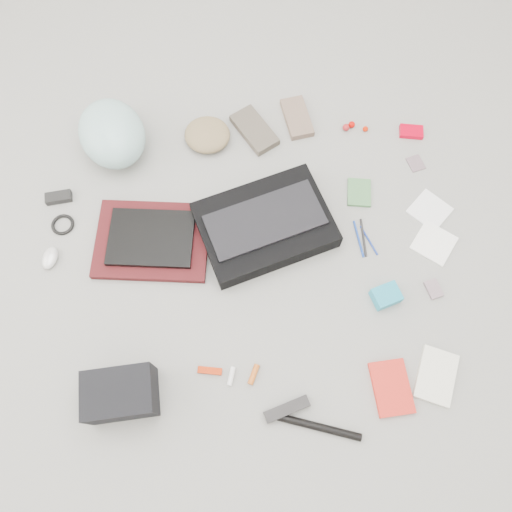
{
  "coord_description": "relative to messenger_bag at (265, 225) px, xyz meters",
  "views": [
    {
      "loc": [
        -0.04,
        -0.65,
        1.71
      ],
      "look_at": [
        0.0,
        0.0,
        0.05
      ],
      "focal_mm": 35.0,
      "sensor_mm": 36.0,
      "label": 1
    }
  ],
  "objects": [
    {
      "name": "ground_plane",
      "position": [
        -0.04,
        -0.12,
        -0.04
      ],
      "size": [
        4.0,
        4.0,
        0.0
      ],
      "primitive_type": "plane",
      "color": "gray"
    },
    {
      "name": "messenger_bag",
      "position": [
        0.0,
        0.0,
        0.0
      ],
      "size": [
        0.55,
        0.46,
        0.08
      ],
      "primitive_type": "cube",
      "rotation": [
        0.0,
        0.0,
        0.31
      ],
      "color": "black",
      "rests_on": "ground_plane"
    },
    {
      "name": "bag_flap",
      "position": [
        0.0,
        -0.0,
        0.04
      ],
      "size": [
        0.46,
        0.31,
        0.01
      ],
      "primitive_type": "cube",
      "rotation": [
        0.0,
        0.0,
        0.31
      ],
      "color": "black",
      "rests_on": "messenger_bag"
    },
    {
      "name": "laptop_sleeve",
      "position": [
        -0.42,
        -0.03,
        -0.02
      ],
      "size": [
        0.44,
        0.35,
        0.03
      ],
      "primitive_type": "cube",
      "rotation": [
        0.0,
        0.0,
        -0.1
      ],
      "color": "#471114",
      "rests_on": "ground_plane"
    },
    {
      "name": "laptop",
      "position": [
        -0.42,
        -0.03,
        -0.0
      ],
      "size": [
        0.33,
        0.25,
        0.02
      ],
      "primitive_type": "cube",
      "rotation": [
        0.0,
        0.0,
        -0.1
      ],
      "color": "black",
      "rests_on": "laptop_sleeve"
    },
    {
      "name": "bike_helmet",
      "position": [
        -0.56,
        0.4,
        0.05
      ],
      "size": [
        0.34,
        0.38,
        0.19
      ],
      "primitive_type": "ellipsoid",
      "rotation": [
        0.0,
        0.0,
        0.36
      ],
      "color": "#A2D3D2",
      "rests_on": "ground_plane"
    },
    {
      "name": "beanie",
      "position": [
        -0.2,
        0.41,
        -0.01
      ],
      "size": [
        0.22,
        0.22,
        0.06
      ],
      "primitive_type": "ellipsoid",
      "rotation": [
        0.0,
        0.0,
        -0.27
      ],
      "color": "#88724E",
      "rests_on": "ground_plane"
    },
    {
      "name": "mitten_left",
      "position": [
        -0.01,
        0.44,
        -0.02
      ],
      "size": [
        0.2,
        0.24,
        0.03
      ],
      "primitive_type": "cube",
      "rotation": [
        0.0,
        0.0,
        0.53
      ],
      "color": "brown",
      "rests_on": "ground_plane"
    },
    {
      "name": "mitten_right",
      "position": [
        0.17,
        0.49,
        -0.02
      ],
      "size": [
        0.13,
        0.2,
        0.03
      ],
      "primitive_type": "cube",
      "rotation": [
        0.0,
        0.0,
        0.18
      ],
      "color": "#7D6353",
      "rests_on": "ground_plane"
    },
    {
      "name": "power_brick",
      "position": [
        -0.78,
        0.18,
        -0.03
      ],
      "size": [
        0.1,
        0.06,
        0.03
      ],
      "primitive_type": "cube",
      "rotation": [
        0.0,
        0.0,
        0.12
      ],
      "color": "black",
      "rests_on": "ground_plane"
    },
    {
      "name": "cable_coil",
      "position": [
        -0.76,
        0.07,
        -0.03
      ],
      "size": [
        0.09,
        0.09,
        0.01
      ],
      "primitive_type": "torus",
      "rotation": [
        0.0,
        0.0,
        -0.08
      ],
      "color": "black",
      "rests_on": "ground_plane"
    },
    {
      "name": "mouse",
      "position": [
        -0.79,
        -0.07,
        -0.02
      ],
      "size": [
        0.07,
        0.1,
        0.03
      ],
      "primitive_type": "ellipsoid",
      "rotation": [
        0.0,
        0.0,
        -0.22
      ],
      "color": "silver",
      "rests_on": "ground_plane"
    },
    {
      "name": "camera_bag",
      "position": [
        -0.5,
        -0.58,
        0.03
      ],
      "size": [
        0.23,
        0.17,
        0.14
      ],
      "primitive_type": "cube",
      "rotation": [
        0.0,
        0.0,
        0.07
      ],
      "color": "black",
      "rests_on": "ground_plane"
    },
    {
      "name": "multitool",
      "position": [
        -0.22,
        -0.51,
        -0.03
      ],
      "size": [
        0.08,
        0.04,
        0.01
      ],
      "primitive_type": "cube",
      "rotation": [
        0.0,
        0.0,
        -0.16
      ],
      "color": "#AE2200",
      "rests_on": "ground_plane"
    },
    {
      "name": "toiletry_tube_white",
      "position": [
        -0.15,
        -0.53,
        -0.03
      ],
      "size": [
        0.03,
        0.06,
        0.02
      ],
      "primitive_type": "cylinder",
      "rotation": [
        1.57,
        0.0,
        -0.28
      ],
      "color": "silver",
      "rests_on": "ground_plane"
    },
    {
      "name": "toiletry_tube_orange",
      "position": [
        -0.07,
        -0.53,
        -0.03
      ],
      "size": [
        0.05,
        0.07,
        0.02
      ],
      "primitive_type": "cylinder",
      "rotation": [
        1.57,
        0.0,
        -0.43
      ],
      "color": "#C15819",
      "rests_on": "ground_plane"
    },
    {
      "name": "u_lock",
      "position": [
        0.03,
        -0.65,
        -0.02
      ],
      "size": [
        0.16,
        0.08,
        0.03
      ],
      "primitive_type": "cube",
      "rotation": [
        0.0,
        0.0,
        0.31
      ],
      "color": "black",
      "rests_on": "ground_plane"
    },
    {
      "name": "bike_pump",
      "position": [
        0.13,
        -0.71,
        -0.03
      ],
      "size": [
        0.27,
        0.11,
        0.03
      ],
      "primitive_type": "cylinder",
      "rotation": [
        0.0,
        1.57,
        -0.3
      ],
      "color": "black",
      "rests_on": "ground_plane"
    },
    {
      "name": "book_red",
      "position": [
        0.38,
        -0.61,
        -0.03
      ],
      "size": [
        0.13,
        0.19,
        0.02
      ],
      "primitive_type": "cube",
      "rotation": [
        0.0,
        0.0,
        0.08
      ],
      "color": "red",
      "rests_on": "ground_plane"
    },
    {
      "name": "book_white",
      "position": [
        0.54,
        -0.58,
        -0.03
      ],
      "size": [
        0.18,
        0.21,
        0.02
      ],
      "primitive_type": "cube",
      "rotation": [
        0.0,
        0.0,
        -0.4
      ],
      "color": "silver",
      "rests_on": "ground_plane"
    },
    {
      "name": "notepad",
      "position": [
        0.37,
        0.13,
        -0.03
      ],
      "size": [
        0.1,
        0.13,
        0.01
      ],
      "primitive_type": "cube",
      "rotation": [
        0.0,
        0.0,
        -0.14
      ],
      "color": "#437643",
      "rests_on": "ground_plane"
    },
    {
      "name": "pen_blue",
      "position": [
        0.35,
        -0.06,
        -0.03
      ],
      "size": [
        0.02,
        0.15,
        0.01
      ],
      "primitive_type": "cylinder",
      "rotation": [
        1.57,
        0.0,
        0.11
      ],
      "color": "#173B9D",
      "rests_on": "ground_plane"
    },
    {
      "name": "pen_black",
      "position": [
        0.36,
        -0.06,
        -0.03
      ],
      "size": [
        0.01,
        0.15,
        0.01
      ],
      "primitive_type": "cylinder",
      "rotation": [
        1.57,
        0.0,
        -0.01
      ],
      "color": "black",
      "rests_on": "ground_plane"
    },
    {
      "name": "pen_navy",
      "position": [
        0.38,
        -0.07,
        -0.04
      ],
      "size": [
        0.05,
        0.12,
        0.01
      ],
      "primitive_type": "cylinder",
      "rotation": [
        1.57,
        0.0,
        0.37
      ],
      "color": "navy",
      "rests_on": "ground_plane"
    },
    {
      "name": "accordion_wallet",
      "position": [
        0.41,
        -0.29,
        -0.02
      ],
      "size": [
        0.11,
        0.1,
        0.05
      ],
      "primitive_type": "cube",
      "rotation": [
        0.0,
        0.0,
        0.32
      ],
      "color": "#1D96BA",
      "rests_on": "ground_plane"
    },
    {
      "name": "card_deck",
      "position": [
        0.59,
        -0.27,
        -0.03
      ],
      "size": [
        0.06,
        0.08,
        0.01
      ],
      "primitive_type": "cube",
      "rotation": [
        0.0,
        0.0,
        0.26
      ],
      "color": "gray",
      "rests_on": "ground_plane"
    },
    {
      "name": "napkin_top",
      "position": [
        0.63,
        0.04,
        -0.04
      ],
      "size": [
        0.19,
        0.19,
        0.01
      ],
      "primitive_type": "cube",
      "rotation": [
        0.0,
        0.0,
        0.77
      ],
      "color": "white",
      "rests_on": "ground_plane"
    },
    {
      "name": "napkin_bottom",
      "position": [
        0.62,
        -0.1,
        -0.04
      ],
      "size": [
        0.19,
        0.19,
        0.01
      ],
      "primitive_type": "cube",
      "rotation": [
        0.0,
        0.0,
        0.92
      ],
      "color": "white",
      "rests_on": "ground_plane"
    },
    {
      "name": "lollipop_a",
      "position": [
        0.36,
        0.43,
        -0.02
      ],
      "size": [
        0.03,
        0.03,
        0.03
      ],
      "primitive_type": "sphere",
      "rotation": [
        0.0,
        0.0,
        0.24
      ],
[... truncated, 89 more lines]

